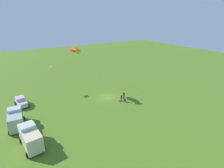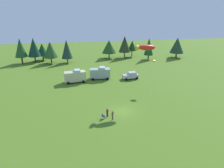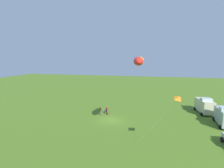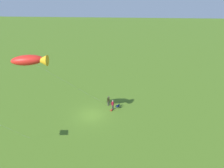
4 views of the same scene
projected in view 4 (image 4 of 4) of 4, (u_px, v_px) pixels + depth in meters
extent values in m
plane|color=#4B711F|center=(92.00, 115.00, 33.75)|extent=(160.00, 160.00, 0.00)
cylinder|color=#514943|center=(108.00, 104.00, 35.90)|extent=(0.14, 0.14, 0.85)
cylinder|color=#514943|center=(109.00, 103.00, 36.04)|extent=(0.14, 0.14, 0.85)
cylinder|color=brown|center=(109.00, 99.00, 35.63)|extent=(0.48, 0.48, 0.62)
sphere|color=tan|center=(108.00, 97.00, 35.42)|extent=(0.24, 0.24, 0.24)
cylinder|color=brown|center=(107.00, 100.00, 35.53)|extent=(0.20, 0.21, 0.56)
cylinder|color=brown|center=(109.00, 99.00, 35.78)|extent=(0.22, 0.23, 0.55)
cube|color=#0C1757|center=(117.00, 106.00, 35.24)|extent=(0.66, 0.66, 0.04)
cube|color=#0C1757|center=(119.00, 105.00, 35.03)|extent=(0.29, 0.42, 0.40)
cylinder|color=#A5A8AD|center=(116.00, 107.00, 35.29)|extent=(0.03, 0.03, 0.42)
cylinder|color=#A5A8AD|center=(117.00, 106.00, 35.60)|extent=(0.03, 0.03, 0.42)
cylinder|color=#A5A8AD|center=(118.00, 108.00, 35.07)|extent=(0.03, 0.03, 0.42)
cylinder|color=#A5A8AD|center=(119.00, 107.00, 35.38)|extent=(0.03, 0.03, 0.42)
cylinder|color=#40343F|center=(112.00, 108.00, 34.81)|extent=(0.14, 0.14, 0.85)
cylinder|color=#40343F|center=(113.00, 107.00, 34.93)|extent=(0.14, 0.14, 0.85)
cylinder|color=maroon|center=(113.00, 104.00, 34.53)|extent=(0.48, 0.48, 0.62)
sphere|color=tan|center=(113.00, 101.00, 34.32)|extent=(0.24, 0.24, 0.24)
cylinder|color=maroon|center=(112.00, 104.00, 34.45)|extent=(0.15, 0.14, 0.55)
cylinder|color=maroon|center=(114.00, 103.00, 34.67)|extent=(0.24, 0.22, 0.55)
cube|color=#9F3220|center=(111.00, 110.00, 34.76)|extent=(0.35, 0.39, 0.22)
ellipsoid|color=red|center=(27.00, 60.00, 24.17)|extent=(3.80, 1.70, 1.36)
cone|color=#F0AB1B|center=(42.00, 60.00, 24.10)|extent=(1.27, 1.22, 1.22)
sphere|color=yellow|center=(17.00, 60.00, 23.82)|extent=(0.30, 0.30, 0.30)
cylinder|color=silver|center=(75.00, 87.00, 30.22)|extent=(8.26, 8.34, 11.03)
cylinder|color=#4C3823|center=(107.00, 105.00, 36.27)|extent=(0.04, 0.04, 0.01)
cylinder|color=silver|center=(9.00, 129.00, 25.49)|extent=(2.00, 4.72, 6.77)
cylinder|color=#4C3823|center=(30.00, 138.00, 29.09)|extent=(0.04, 0.04, 0.01)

